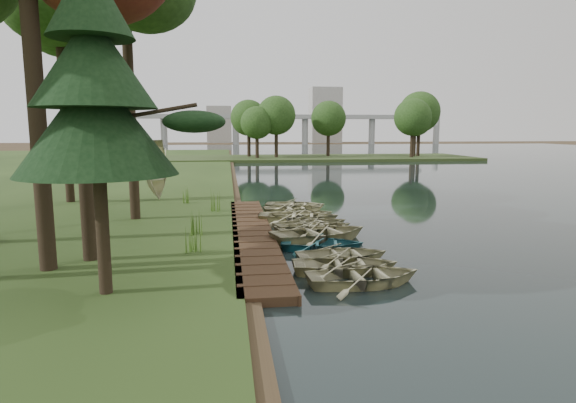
{
  "coord_description": "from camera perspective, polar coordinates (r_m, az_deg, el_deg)",
  "views": [
    {
      "loc": [
        -2.56,
        -19.24,
        4.37
      ],
      "look_at": [
        0.01,
        1.14,
        1.29
      ],
      "focal_mm": 30.0,
      "sensor_mm": 36.0,
      "label": 1
    }
  ],
  "objects": [
    {
      "name": "pine_tree",
      "position": [
        12.54,
        -21.97,
        12.24
      ],
      "size": [
        3.8,
        3.8,
        8.08
      ],
      "color": "black",
      "rests_on": "bank"
    },
    {
      "name": "building_b",
      "position": [
        164.26,
        -8.15,
        9.02
      ],
      "size": [
        8.0,
        8.0,
        12.0
      ],
      "primitive_type": "cube",
      "color": "#A5A5A0",
      "rests_on": "ground"
    },
    {
      "name": "rowboat_9",
      "position": [
        25.1,
        0.67,
        -0.63
      ],
      "size": [
        3.3,
        2.46,
        0.65
      ],
      "primitive_type": "imported",
      "rotation": [
        0.0,
        0.0,
        1.64
      ],
      "color": "#BAB586",
      "rests_on": "water"
    },
    {
      "name": "rowboat_1",
      "position": [
        14.8,
        6.82,
        -7.16
      ],
      "size": [
        3.39,
        2.54,
        0.67
      ],
      "primitive_type": "imported",
      "rotation": [
        0.0,
        0.0,
        1.5
      ],
      "color": "#BAB586",
      "rests_on": "water"
    },
    {
      "name": "peninsula",
      "position": [
        70.16,
        1.48,
        5.15
      ],
      "size": [
        50.0,
        14.0,
        0.45
      ],
      "primitive_type": "cube",
      "color": "#31431D",
      "rests_on": "ground"
    },
    {
      "name": "bridge",
      "position": [
        140.05,
        -1.12,
        9.64
      ],
      "size": [
        95.9,
        4.0,
        8.6
      ],
      "color": "#A5A5A0",
      "rests_on": "ground"
    },
    {
      "name": "reeds_2",
      "position": [
        24.39,
        -8.67,
        0.17
      ],
      "size": [
        0.6,
        0.6,
        1.13
      ],
      "primitive_type": "cone",
      "color": "#3F661E",
      "rests_on": "bank"
    },
    {
      "name": "rowboat_8",
      "position": [
        23.46,
        1.75,
        -1.31
      ],
      "size": [
        3.18,
        2.39,
        0.63
      ],
      "primitive_type": "imported",
      "rotation": [
        0.0,
        0.0,
        1.65
      ],
      "color": "#BAB586",
      "rests_on": "water"
    },
    {
      "name": "far_trees",
      "position": [
        69.64,
        -1.26,
        10.22
      ],
      "size": [
        45.6,
        5.6,
        8.8
      ],
      "color": "black",
      "rests_on": "peninsula"
    },
    {
      "name": "reeds_1",
      "position": [
        19.12,
        -10.72,
        -2.54
      ],
      "size": [
        0.6,
        0.6,
        0.9
      ],
      "primitive_type": "cone",
      "color": "#3F661E",
      "rests_on": "bank"
    },
    {
      "name": "rowboat_7",
      "position": [
        22.47,
        1.26,
        -1.56
      ],
      "size": [
        4.16,
        3.32,
        0.77
      ],
      "primitive_type": "imported",
      "rotation": [
        0.0,
        0.0,
        1.38
      ],
      "color": "#BAB586",
      "rests_on": "water"
    },
    {
      "name": "stored_rowboat",
      "position": [
        29.12,
        -15.18,
        0.91
      ],
      "size": [
        4.24,
        3.85,
        0.72
      ],
      "primitive_type": "imported",
      "rotation": [
        3.14,
        0.0,
        1.07
      ],
      "color": "#BAB586",
      "rests_on": "bank"
    },
    {
      "name": "rowboat_5",
      "position": [
        20.11,
        3.16,
        -2.88
      ],
      "size": [
        3.81,
        3.08,
        0.7
      ],
      "primitive_type": "imported",
      "rotation": [
        0.0,
        0.0,
        1.79
      ],
      "color": "#BAB586",
      "rests_on": "water"
    },
    {
      "name": "rowboat_0",
      "position": [
        13.8,
        9.02,
        -8.35
      ],
      "size": [
        3.44,
        2.57,
        0.68
      ],
      "primitive_type": "imported",
      "rotation": [
        0.0,
        0.0,
        1.64
      ],
      "color": "#BAB586",
      "rests_on": "water"
    },
    {
      "name": "reeds_3",
      "position": [
        27.48,
        -12.07,
        0.76
      ],
      "size": [
        0.6,
        0.6,
        0.89
      ],
      "primitive_type": "cone",
      "color": "#3F661E",
      "rests_on": "bank"
    },
    {
      "name": "building_a",
      "position": [
        162.6,
        4.42,
        10.14
      ],
      "size": [
        10.0,
        8.0,
        18.0
      ],
      "primitive_type": "cube",
      "color": "#A5A5A0",
      "rests_on": "ground"
    },
    {
      "name": "rowboat_10",
      "position": [
        26.16,
        0.86,
        -0.24
      ],
      "size": [
        3.67,
        2.99,
        0.67
      ],
      "primitive_type": "imported",
      "rotation": [
        0.0,
        0.0,
        1.34
      ],
      "color": "#BAB586",
      "rests_on": "water"
    },
    {
      "name": "boardwalk",
      "position": [
        19.72,
        -4.25,
        -3.85
      ],
      "size": [
        1.6,
        16.0,
        0.3
      ],
      "primitive_type": "cube",
      "color": "#392616",
      "rests_on": "ground"
    },
    {
      "name": "reeds_0",
      "position": [
        16.52,
        -11.1,
        -4.25
      ],
      "size": [
        0.6,
        0.6,
        0.93
      ],
      "primitive_type": "cone",
      "color": "#3F661E",
      "rests_on": "bank"
    },
    {
      "name": "ground",
      "position": [
        19.89,
        0.37,
        -4.16
      ],
      "size": [
        300.0,
        300.0,
        0.0
      ],
      "primitive_type": "plane",
      "color": "#3D2F1D"
    },
    {
      "name": "rowboat_2",
      "position": [
        15.99,
        6.5,
        -6.03
      ],
      "size": [
        3.18,
        2.36,
        0.63
      ],
      "primitive_type": "imported",
      "rotation": [
        0.0,
        0.0,
        1.63
      ],
      "color": "#BAB586",
      "rests_on": "water"
    },
    {
      "name": "rowboat_3",
      "position": [
        17.46,
        4.07,
        -4.78
      ],
      "size": [
        3.32,
        2.63,
        0.62
      ],
      "primitive_type": "imported",
      "rotation": [
        0.0,
        0.0,
        1.39
      ],
      "color": "#296B74",
      "rests_on": "water"
    },
    {
      "name": "rowboat_6",
      "position": [
        20.87,
        2.86,
        -2.44
      ],
      "size": [
        3.94,
        3.28,
        0.7
      ],
      "primitive_type": "imported",
      "rotation": [
        0.0,
        0.0,
        1.86
      ],
      "color": "#BAB586",
      "rests_on": "water"
    },
    {
      "name": "rowboat_4",
      "position": [
        18.82,
        3.9,
        -3.48
      ],
      "size": [
        4.6,
        3.84,
        0.82
      ],
      "primitive_type": "imported",
      "rotation": [
        0.0,
        0.0,
        1.86
      ],
      "color": "#BAB586",
      "rests_on": "water"
    }
  ]
}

